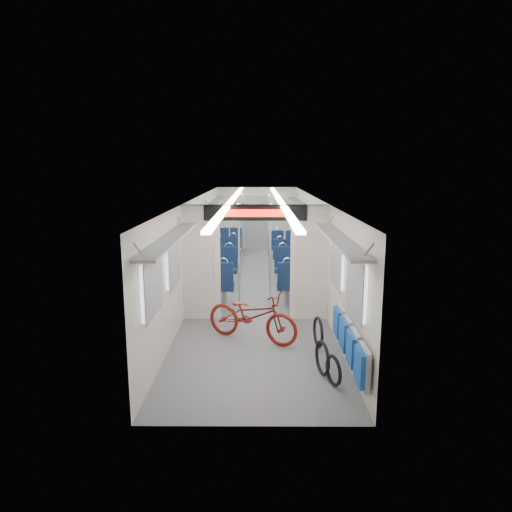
{
  "coord_description": "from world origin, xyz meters",
  "views": [
    {
      "loc": [
        0.06,
        -10.92,
        3.02
      ],
      "look_at": [
        0.01,
        -1.52,
        1.19
      ],
      "focal_mm": 32.0,
      "sensor_mm": 36.0,
      "label": 1
    }
  ],
  "objects_px": {
    "bike_hoop_a": "(333,372)",
    "stanchion_near_right": "(270,259)",
    "stanchion_near_left": "(239,258)",
    "stanchion_far_left": "(242,234)",
    "seat_bay_far_left": "(228,245)",
    "flip_bench": "(349,342)",
    "stanchion_far_right": "(268,236)",
    "seat_bay_near_right": "(295,272)",
    "seat_bay_far_right": "(286,248)",
    "seat_bay_near_left": "(217,272)",
    "bicycle": "(252,315)",
    "bike_hoop_b": "(322,359)",
    "bike_hoop_c": "(318,334)"
  },
  "relations": [
    {
      "from": "stanchion_far_right",
      "to": "seat_bay_far_right",
      "type": "bearing_deg",
      "value": 69.48
    },
    {
      "from": "seat_bay_near_left",
      "to": "stanchion_near_left",
      "type": "relative_size",
      "value": 0.91
    },
    {
      "from": "bike_hoop_b",
      "to": "seat_bay_far_right",
      "type": "height_order",
      "value": "seat_bay_far_right"
    },
    {
      "from": "bike_hoop_b",
      "to": "seat_bay_near_right",
      "type": "distance_m",
      "value": 4.39
    },
    {
      "from": "bike_hoop_a",
      "to": "stanchion_near_right",
      "type": "bearing_deg",
      "value": 103.88
    },
    {
      "from": "bicycle",
      "to": "seat_bay_far_right",
      "type": "distance_m",
      "value": 6.49
    },
    {
      "from": "bicycle",
      "to": "stanchion_near_right",
      "type": "relative_size",
      "value": 0.76
    },
    {
      "from": "seat_bay_far_left",
      "to": "stanchion_near_left",
      "type": "relative_size",
      "value": 0.89
    },
    {
      "from": "flip_bench",
      "to": "seat_bay_far_left",
      "type": "relative_size",
      "value": 1.03
    },
    {
      "from": "bike_hoop_b",
      "to": "stanchion_far_left",
      "type": "xyz_separation_m",
      "value": [
        -1.4,
        6.56,
        0.91
      ]
    },
    {
      "from": "seat_bay_near_right",
      "to": "stanchion_near_right",
      "type": "xyz_separation_m",
      "value": [
        -0.63,
        -1.45,
        0.61
      ]
    },
    {
      "from": "seat_bay_far_left",
      "to": "stanchion_far_left",
      "type": "height_order",
      "value": "stanchion_far_left"
    },
    {
      "from": "stanchion_far_right",
      "to": "bike_hoop_c",
      "type": "bearing_deg",
      "value": -81.86
    },
    {
      "from": "stanchion_far_right",
      "to": "seat_bay_far_left",
      "type": "bearing_deg",
      "value": 122.11
    },
    {
      "from": "bike_hoop_a",
      "to": "stanchion_near_left",
      "type": "relative_size",
      "value": 0.2
    },
    {
      "from": "stanchion_near_left",
      "to": "stanchion_far_left",
      "type": "relative_size",
      "value": 1.0
    },
    {
      "from": "stanchion_far_left",
      "to": "stanchion_near_left",
      "type": "bearing_deg",
      "value": -89.09
    },
    {
      "from": "bike_hoop_c",
      "to": "seat_bay_near_left",
      "type": "relative_size",
      "value": 0.26
    },
    {
      "from": "bike_hoop_a",
      "to": "seat_bay_far_right",
      "type": "bearing_deg",
      "value": 91.25
    },
    {
      "from": "stanchion_near_left",
      "to": "seat_bay_near_right",
      "type": "bearing_deg",
      "value": 46.48
    },
    {
      "from": "stanchion_far_left",
      "to": "stanchion_far_right",
      "type": "xyz_separation_m",
      "value": [
        0.74,
        -0.38,
        0.0
      ]
    },
    {
      "from": "seat_bay_near_left",
      "to": "stanchion_near_right",
      "type": "xyz_separation_m",
      "value": [
        1.24,
        -1.4,
        0.6
      ]
    },
    {
      "from": "bike_hoop_a",
      "to": "stanchion_near_left",
      "type": "bearing_deg",
      "value": 113.24
    },
    {
      "from": "flip_bench",
      "to": "stanchion_far_right",
      "type": "bearing_deg",
      "value": 99.06
    },
    {
      "from": "bike_hoop_a",
      "to": "stanchion_far_left",
      "type": "distance_m",
      "value": 7.13
    },
    {
      "from": "bicycle",
      "to": "seat_bay_near_right",
      "type": "height_order",
      "value": "seat_bay_near_right"
    },
    {
      "from": "bike_hoop_b",
      "to": "stanchion_far_left",
      "type": "bearing_deg",
      "value": 102.05
    },
    {
      "from": "seat_bay_far_left",
      "to": "seat_bay_far_right",
      "type": "xyz_separation_m",
      "value": [
        1.87,
        -0.45,
        -0.01
      ]
    },
    {
      "from": "stanchion_near_right",
      "to": "stanchion_far_right",
      "type": "height_order",
      "value": "same"
    },
    {
      "from": "bike_hoop_b",
      "to": "bike_hoop_c",
      "type": "xyz_separation_m",
      "value": [
        0.07,
        1.04,
        0.01
      ]
    },
    {
      "from": "stanchion_near_right",
      "to": "seat_bay_far_right",
      "type": "bearing_deg",
      "value": 82.56
    },
    {
      "from": "flip_bench",
      "to": "seat_bay_far_right",
      "type": "distance_m",
      "value": 7.95
    },
    {
      "from": "bike_hoop_a",
      "to": "seat_bay_far_right",
      "type": "relative_size",
      "value": 0.23
    },
    {
      "from": "bicycle",
      "to": "stanchion_near_right",
      "type": "bearing_deg",
      "value": 14.64
    },
    {
      "from": "bike_hoop_a",
      "to": "stanchion_near_right",
      "type": "distance_m",
      "value": 3.5
    },
    {
      "from": "bike_hoop_b",
      "to": "stanchion_near_right",
      "type": "relative_size",
      "value": 0.23
    },
    {
      "from": "bike_hoop_b",
      "to": "seat_bay_near_right",
      "type": "height_order",
      "value": "seat_bay_near_right"
    },
    {
      "from": "seat_bay_near_right",
      "to": "seat_bay_far_left",
      "type": "relative_size",
      "value": 1.01
    },
    {
      "from": "bike_hoop_c",
      "to": "stanchion_near_right",
      "type": "xyz_separation_m",
      "value": [
        -0.77,
        1.88,
        0.91
      ]
    },
    {
      "from": "bicycle",
      "to": "flip_bench",
      "type": "height_order",
      "value": "bicycle"
    },
    {
      "from": "stanchion_near_right",
      "to": "stanchion_far_right",
      "type": "relative_size",
      "value": 1.0
    },
    {
      "from": "bike_hoop_a",
      "to": "stanchion_near_left",
      "type": "distance_m",
      "value": 3.8
    },
    {
      "from": "stanchion_far_left",
      "to": "bicycle",
      "type": "bearing_deg",
      "value": -86.19
    },
    {
      "from": "seat_bay_far_right",
      "to": "seat_bay_far_left",
      "type": "bearing_deg",
      "value": 166.53
    },
    {
      "from": "bicycle",
      "to": "seat_bay_near_right",
      "type": "distance_m",
      "value": 3.18
    },
    {
      "from": "stanchion_near_right",
      "to": "seat_bay_near_left",
      "type": "bearing_deg",
      "value": 131.47
    },
    {
      "from": "stanchion_near_right",
      "to": "bicycle",
      "type": "bearing_deg",
      "value": -102.68
    },
    {
      "from": "stanchion_near_left",
      "to": "stanchion_near_right",
      "type": "xyz_separation_m",
      "value": [
        0.64,
        -0.11,
        0.0
      ]
    },
    {
      "from": "seat_bay_near_left",
      "to": "seat_bay_far_left",
      "type": "relative_size",
      "value": 1.02
    },
    {
      "from": "bike_hoop_c",
      "to": "stanchion_far_left",
      "type": "distance_m",
      "value": 5.78
    }
  ]
}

